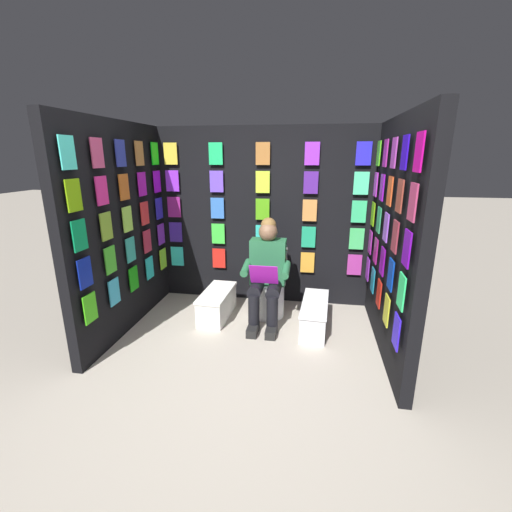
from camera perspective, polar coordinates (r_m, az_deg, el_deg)
ground_plane at (r=3.05m, az=-4.54°, el=-21.19°), size 30.00×30.00×0.00m
display_wall_back at (r=4.40m, az=1.24°, el=6.43°), size 2.75×0.14×2.20m
display_wall_left at (r=3.46m, az=21.81°, el=2.57°), size 0.14×1.90×2.20m
display_wall_right at (r=3.92m, az=-21.34°, el=4.11°), size 0.14×1.90×2.20m
toilet at (r=4.17m, az=2.17°, el=-5.19°), size 0.41×0.55×0.77m
person_reading at (r=3.87m, az=1.77°, el=-2.63°), size 0.53×0.68×1.19m
comic_longbox_near at (r=4.15m, az=-6.44°, el=-7.86°), size 0.33×0.73×0.33m
comic_longbox_far at (r=3.92m, az=9.62°, el=-9.59°), size 0.32×0.82×0.32m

